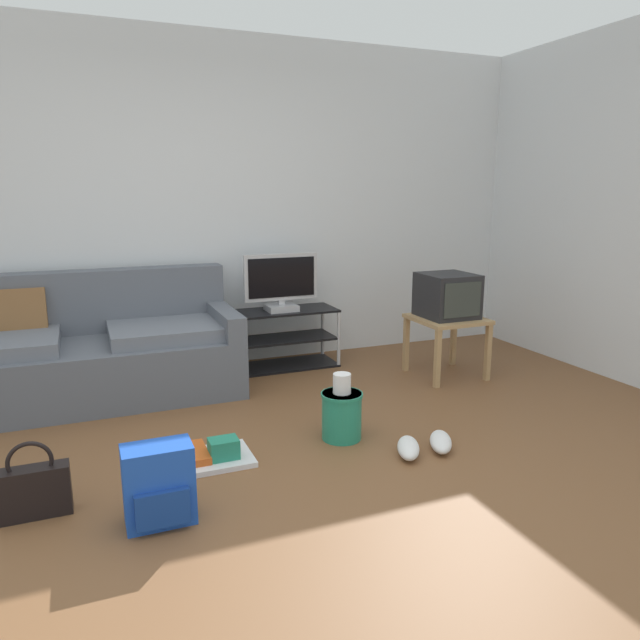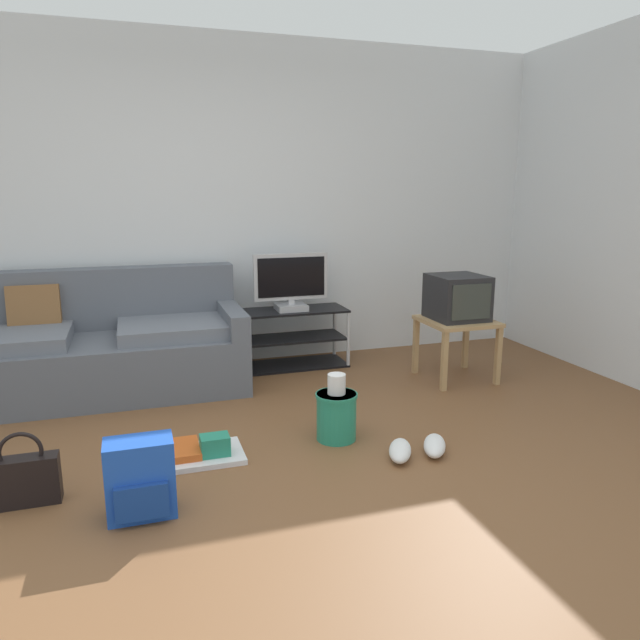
# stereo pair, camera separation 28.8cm
# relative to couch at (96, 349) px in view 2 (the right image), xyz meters

# --- Properties ---
(ground_plane) EXTENTS (9.00, 9.80, 0.02)m
(ground_plane) POSITION_rel_couch_xyz_m (0.87, -1.94, -0.33)
(ground_plane) COLOR brown
(wall_back) EXTENTS (9.00, 0.10, 2.70)m
(wall_back) POSITION_rel_couch_xyz_m (0.87, 0.51, 1.03)
(wall_back) COLOR silver
(wall_back) RESTS_ON ground_plane
(couch) EXTENTS (2.13, 0.91, 0.88)m
(couch) POSITION_rel_couch_xyz_m (0.00, 0.00, 0.00)
(couch) COLOR #565B66
(couch) RESTS_ON ground_plane
(tv_stand) EXTENTS (0.94, 0.39, 0.49)m
(tv_stand) POSITION_rel_couch_xyz_m (1.54, 0.16, -0.08)
(tv_stand) COLOR black
(tv_stand) RESTS_ON ground_plane
(flat_tv) EXTENTS (0.62, 0.22, 0.47)m
(flat_tv) POSITION_rel_couch_xyz_m (1.54, 0.14, 0.40)
(flat_tv) COLOR #B2B2B7
(flat_tv) RESTS_ON tv_stand
(side_table) EXTENTS (0.52, 0.52, 0.48)m
(side_table) POSITION_rel_couch_xyz_m (2.69, -0.57, 0.08)
(side_table) COLOR tan
(side_table) RESTS_ON ground_plane
(crt_tv) EXTENTS (0.40, 0.41, 0.35)m
(crt_tv) POSITION_rel_couch_xyz_m (2.69, -0.55, 0.33)
(crt_tv) COLOR #232326
(crt_tv) RESTS_ON side_table
(backpack) EXTENTS (0.31, 0.25, 0.37)m
(backpack) POSITION_rel_couch_xyz_m (0.27, -1.91, -0.14)
(backpack) COLOR blue
(backpack) RESTS_ON ground_plane
(handbag) EXTENTS (0.32, 0.11, 0.37)m
(handbag) POSITION_rel_couch_xyz_m (-0.27, -1.64, -0.19)
(handbag) COLOR black
(handbag) RESTS_ON ground_plane
(cleaning_bucket) EXTENTS (0.25, 0.25, 0.41)m
(cleaning_bucket) POSITION_rel_couch_xyz_m (1.40, -1.38, -0.15)
(cleaning_bucket) COLOR #238466
(cleaning_bucket) RESTS_ON ground_plane
(sneakers_pair) EXTENTS (0.46, 0.31, 0.09)m
(sneakers_pair) POSITION_rel_couch_xyz_m (1.77, -1.74, -0.28)
(sneakers_pair) COLOR white
(sneakers_pair) RESTS_ON ground_plane
(floor_tray) EXTENTS (0.50, 0.34, 0.14)m
(floor_tray) POSITION_rel_couch_xyz_m (0.57, -1.39, -0.28)
(floor_tray) COLOR silver
(floor_tray) RESTS_ON ground_plane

